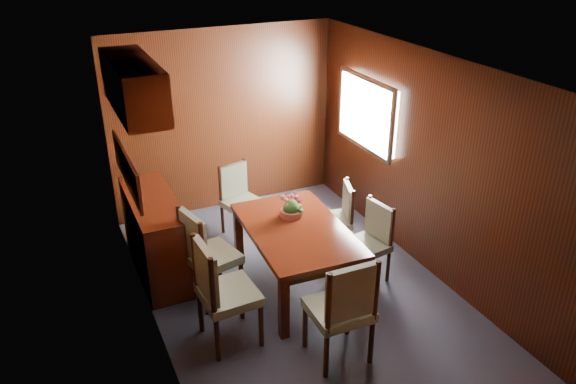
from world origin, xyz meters
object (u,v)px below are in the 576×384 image
flower_centerpiece (291,206)px  dining_table (296,236)px  chair_right_near (371,237)px  chair_head (344,306)px  sideboard (156,235)px  chair_left_near (220,288)px

flower_centerpiece → dining_table: bearing=-103.2°
chair_right_near → flower_centerpiece: (-0.75, 0.42, 0.35)m
dining_table → chair_head: 1.19m
chair_right_near → flower_centerpiece: flower_centerpiece is taller
sideboard → flower_centerpiece: size_ratio=5.52×
dining_table → chair_left_near: bearing=-150.4°
dining_table → chair_right_near: bearing=-8.6°
sideboard → chair_left_near: bearing=-79.6°
chair_left_near → flower_centerpiece: 1.32m
chair_right_near → flower_centerpiece: size_ratio=3.51×
dining_table → flower_centerpiece: size_ratio=6.25×
sideboard → chair_head: bearing=-61.5°
flower_centerpiece → chair_right_near: bearing=-29.2°
sideboard → chair_head: 2.40m
sideboard → flower_centerpiece: bearing=-26.8°
sideboard → chair_right_near: sideboard is taller
chair_right_near → flower_centerpiece: bearing=51.5°
sideboard → chair_right_near: size_ratio=1.57×
chair_left_near → flower_centerpiece: (1.06, 0.76, 0.24)m
dining_table → chair_head: size_ratio=1.47×
chair_right_near → chair_head: 1.38m
chair_left_near → flower_centerpiece: size_ratio=4.27×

